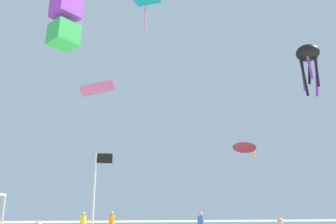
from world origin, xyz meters
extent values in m
cylinder|color=orange|center=(-2.07, 14.93, 1.25)|extent=(0.46, 0.46, 0.76)
sphere|color=tan|center=(-2.07, 14.93, 1.77)|extent=(0.28, 0.28, 0.28)
cylinder|color=blue|center=(4.08, 10.69, 1.22)|extent=(0.44, 0.44, 0.74)
sphere|color=tan|center=(4.08, 10.69, 1.72)|extent=(0.28, 0.28, 0.28)
sphere|color=tan|center=(4.42, -0.59, 1.60)|extent=(0.26, 0.26, 0.26)
cylinder|color=yellow|center=(-4.19, 13.39, 1.23)|extent=(0.45, 0.45, 0.74)
sphere|color=tan|center=(-4.19, 13.39, 1.74)|extent=(0.28, 0.28, 0.28)
cylinder|color=silver|center=(-2.96, -1.66, 2.00)|extent=(0.06, 0.06, 4.00)
cube|color=black|center=(-2.65, -1.66, 3.82)|extent=(0.55, 0.02, 0.35)
cone|color=red|center=(13.52, 25.16, 9.41)|extent=(3.87, 3.88, 1.37)
cylinder|color=orange|center=(14.54, 24.53, 8.51)|extent=(0.90, 1.36, 1.72)
cube|color=purple|center=(-5.16, 3.06, 12.55)|extent=(1.86, 1.85, 1.20)
cube|color=green|center=(-5.16, 3.06, 10.95)|extent=(1.86, 1.85, 1.20)
cylinder|color=pink|center=(0.56, 17.96, 21.31)|extent=(0.18, 0.18, 2.93)
cube|color=pink|center=(-4.08, 22.35, 14.77)|extent=(3.81, 1.37, 2.38)
cube|color=green|center=(-4.08, 22.35, 14.25)|extent=(2.93, 0.87, 1.31)
ellipsoid|color=black|center=(13.47, 10.09, 14.62)|extent=(2.57, 2.57, 1.37)
cylinder|color=black|center=(13.75, 10.60, 13.15)|extent=(0.31, 0.39, 2.12)
cylinder|color=purple|center=(13.17, 10.59, 12.83)|extent=(0.35, 0.44, 2.75)
cylinder|color=black|center=(12.89, 10.08, 12.52)|extent=(0.55, 0.22, 3.37)
cylinder|color=purple|center=(13.19, 9.59, 13.15)|extent=(0.31, 0.39, 2.12)
cylinder|color=black|center=(13.77, 9.60, 12.83)|extent=(0.35, 0.44, 2.75)
cylinder|color=purple|center=(14.05, 10.10, 12.52)|extent=(0.55, 0.22, 3.37)
camera|label=1|loc=(-2.51, -14.41, 2.06)|focal=37.49mm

